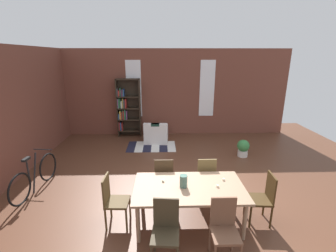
% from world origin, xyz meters
% --- Properties ---
extents(ground_plane, '(11.61, 11.61, 0.00)m').
position_xyz_m(ground_plane, '(0.00, 0.00, 0.00)').
color(ground_plane, brown).
extents(back_wall_brick, '(8.80, 0.12, 3.20)m').
position_xyz_m(back_wall_brick, '(0.00, 4.52, 1.60)').
color(back_wall_brick, brown).
rests_on(back_wall_brick, ground).
extents(window_pane_0, '(0.55, 0.02, 2.08)m').
position_xyz_m(window_pane_0, '(-1.36, 4.45, 1.76)').
color(window_pane_0, white).
extents(window_pane_1, '(0.55, 0.02, 2.08)m').
position_xyz_m(window_pane_1, '(1.36, 4.45, 1.76)').
color(window_pane_1, white).
extents(dining_table, '(1.93, 1.08, 0.74)m').
position_xyz_m(dining_table, '(0.13, -0.68, 0.67)').
color(dining_table, '#9B785C').
rests_on(dining_table, ground).
extents(vase_on_table, '(0.13, 0.13, 0.22)m').
position_xyz_m(vase_on_table, '(0.02, -0.68, 0.85)').
color(vase_on_table, '#4C7266').
rests_on(vase_on_table, dining_table).
extents(tealight_candle_0, '(0.04, 0.04, 0.04)m').
position_xyz_m(tealight_candle_0, '(-0.33, -0.50, 0.76)').
color(tealight_candle_0, silver).
rests_on(tealight_candle_0, dining_table).
extents(tealight_candle_1, '(0.04, 0.04, 0.04)m').
position_xyz_m(tealight_candle_1, '(0.78, -0.48, 0.76)').
color(tealight_candle_1, silver).
rests_on(tealight_candle_1, dining_table).
extents(tealight_candle_2, '(0.04, 0.04, 0.04)m').
position_xyz_m(tealight_candle_2, '(0.62, -0.70, 0.76)').
color(tealight_candle_2, silver).
rests_on(tealight_candle_2, dining_table).
extents(dining_chair_near_right, '(0.40, 0.40, 0.95)m').
position_xyz_m(dining_chair_near_right, '(0.56, -1.44, 0.51)').
color(dining_chair_near_right, brown).
rests_on(dining_chair_near_right, ground).
extents(dining_chair_far_left, '(0.40, 0.40, 0.95)m').
position_xyz_m(dining_chair_far_left, '(-0.31, 0.09, 0.51)').
color(dining_chair_far_left, '#402F1D').
rests_on(dining_chair_far_left, ground).
extents(dining_chair_head_right, '(0.43, 0.43, 0.95)m').
position_xyz_m(dining_chair_head_right, '(1.46, -0.68, 0.51)').
color(dining_chair_head_right, '#402C13').
rests_on(dining_chair_head_right, ground).
extents(dining_chair_head_left, '(0.42, 0.42, 0.95)m').
position_xyz_m(dining_chair_head_left, '(-1.21, -0.67, 0.51)').
color(dining_chair_head_left, '#513D20').
rests_on(dining_chair_head_left, ground).
extents(dining_chair_far_right, '(0.41, 0.41, 0.95)m').
position_xyz_m(dining_chair_far_right, '(0.56, 0.09, 0.51)').
color(dining_chair_far_right, brown).
rests_on(dining_chair_far_right, ground).
extents(dining_chair_near_left, '(0.44, 0.44, 0.95)m').
position_xyz_m(dining_chair_near_left, '(-0.30, -1.44, 0.51)').
color(dining_chair_near_left, '#3C3120').
rests_on(dining_chair_near_left, ground).
extents(bookshelf_tall, '(0.87, 0.31, 2.16)m').
position_xyz_m(bookshelf_tall, '(-1.64, 4.27, 1.09)').
color(bookshelf_tall, '#2D2319').
rests_on(bookshelf_tall, ground).
extents(armchair_white, '(0.85, 0.85, 0.75)m').
position_xyz_m(armchair_white, '(-0.54, 3.57, 0.28)').
color(armchair_white, white).
rests_on(armchair_white, ground).
extents(bicycle_second, '(0.44, 1.69, 0.89)m').
position_xyz_m(bicycle_second, '(-3.20, 0.51, 0.34)').
color(bicycle_second, black).
rests_on(bicycle_second, ground).
extents(potted_plant_by_shelf, '(0.36, 0.36, 0.52)m').
position_xyz_m(potted_plant_by_shelf, '(2.11, 2.23, 0.28)').
color(potted_plant_by_shelf, silver).
rests_on(potted_plant_by_shelf, ground).
extents(striped_rug, '(1.61, 1.00, 0.01)m').
position_xyz_m(striped_rug, '(-0.70, 3.10, 0.00)').
color(striped_rug, '#1E1E33').
rests_on(striped_rug, ground).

